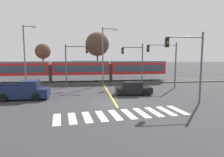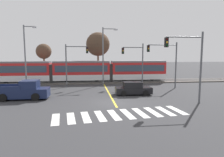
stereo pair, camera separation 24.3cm
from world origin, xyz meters
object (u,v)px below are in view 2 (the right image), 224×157
at_px(pickup_truck, 23,91).
at_px(traffic_light_far_right, 136,59).
at_px(street_lamp_west, 26,53).
at_px(light_rail_tram, 82,71).
at_px(traffic_light_near_right, 190,57).
at_px(traffic_light_far_left, 74,59).
at_px(bare_tree_west, 98,44).
at_px(street_lamp_centre, 104,53).
at_px(sedan_crossing, 133,89).
at_px(bare_tree_far_west, 44,52).
at_px(traffic_light_mid_right, 166,58).

xyz_separation_m(pickup_truck, traffic_light_far_right, (13.85, 7.33, 3.21)).
relative_size(traffic_light_far_right, street_lamp_west, 0.71).
height_order(light_rail_tram, traffic_light_far_right, traffic_light_far_right).
xyz_separation_m(traffic_light_near_right, street_lamp_west, (-18.19, 12.13, 0.51)).
bearing_deg(traffic_light_far_left, traffic_light_near_right, -44.71).
bearing_deg(traffic_light_near_right, bare_tree_west, 111.12).
height_order(street_lamp_west, street_lamp_centre, street_lamp_west).
bearing_deg(light_rail_tram, bare_tree_west, 54.93).
distance_m(sedan_crossing, bare_tree_far_west, 21.78).
distance_m(traffic_light_mid_right, street_lamp_centre, 9.13).
bearing_deg(light_rail_tram, traffic_light_far_left, -104.21).
bearing_deg(traffic_light_far_left, bare_tree_far_west, 121.78).
distance_m(traffic_light_near_right, street_lamp_west, 21.87).
bearing_deg(traffic_light_near_right, traffic_light_far_right, 102.16).
bearing_deg(bare_tree_far_west, street_lamp_centre, -39.34).
distance_m(pickup_truck, traffic_light_far_right, 16.00).
bearing_deg(traffic_light_far_left, traffic_light_far_right, -1.13).
distance_m(pickup_truck, traffic_light_mid_right, 18.44).
bearing_deg(traffic_light_mid_right, pickup_truck, -164.91).
height_order(light_rail_tram, traffic_light_near_right, traffic_light_near_right).
bearing_deg(light_rail_tram, street_lamp_west, -157.01).
height_order(sedan_crossing, traffic_light_far_left, traffic_light_far_left).
bearing_deg(pickup_truck, street_lamp_centre, 43.05).
relative_size(traffic_light_mid_right, bare_tree_west, 0.72).
bearing_deg(traffic_light_mid_right, traffic_light_near_right, -98.14).
distance_m(pickup_truck, bare_tree_west, 18.83).
bearing_deg(pickup_truck, traffic_light_far_right, 27.89).
xyz_separation_m(traffic_light_mid_right, street_lamp_centre, (-8.19, 3.98, 0.70)).
distance_m(pickup_truck, street_lamp_west, 9.41).
relative_size(traffic_light_near_right, traffic_light_mid_right, 1.07).
bearing_deg(bare_tree_far_west, sedan_crossing, -51.02).
distance_m(pickup_truck, traffic_light_far_left, 9.46).
xyz_separation_m(traffic_light_far_right, traffic_light_near_right, (2.41, -11.21, 0.38)).
height_order(traffic_light_far_left, bare_tree_far_west, bare_tree_far_west).
height_order(light_rail_tram, bare_tree_far_west, bare_tree_far_west).
relative_size(traffic_light_far_left, bare_tree_west, 0.70).
height_order(traffic_light_far_left, bare_tree_west, bare_tree_west).
height_order(sedan_crossing, bare_tree_west, bare_tree_west).
height_order(traffic_light_far_right, street_lamp_west, street_lamp_west).
distance_m(sedan_crossing, pickup_truck, 12.04).
height_order(light_rail_tram, sedan_crossing, light_rail_tram).
bearing_deg(traffic_light_mid_right, sedan_crossing, -145.28).
distance_m(light_rail_tram, traffic_light_far_right, 9.31).
height_order(traffic_light_near_right, bare_tree_far_west, traffic_light_near_right).
xyz_separation_m(street_lamp_centre, bare_tree_far_west, (-10.71, 8.78, 0.26)).
xyz_separation_m(traffic_light_far_left, street_lamp_west, (-6.69, 0.74, 0.88)).
xyz_separation_m(traffic_light_far_right, street_lamp_centre, (-4.55, 1.36, 0.89)).
height_order(traffic_light_far_left, street_lamp_west, street_lamp_west).
relative_size(pickup_truck, bare_tree_far_west, 0.81).
xyz_separation_m(light_rail_tram, traffic_light_far_left, (-1.02, -4.01, 2.01)).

